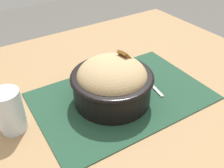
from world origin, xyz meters
The scene contains 5 objects.
table centered at (0.00, 0.00, 0.64)m, with size 1.08×0.92×0.71m.
placemat centered at (0.00, -0.02, 0.71)m, with size 0.46×0.30×0.00m, color #1E422D.
bowl centered at (-0.03, -0.02, 0.77)m, with size 0.25×0.25×0.13m.
fork centered at (0.10, -0.01, 0.72)m, with size 0.03×0.13×0.00m.
drinking_glass centered at (-0.28, 0.02, 0.76)m, with size 0.06×0.06×0.10m.
Camera 1 is at (-0.32, -0.46, 1.14)m, focal length 40.67 mm.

